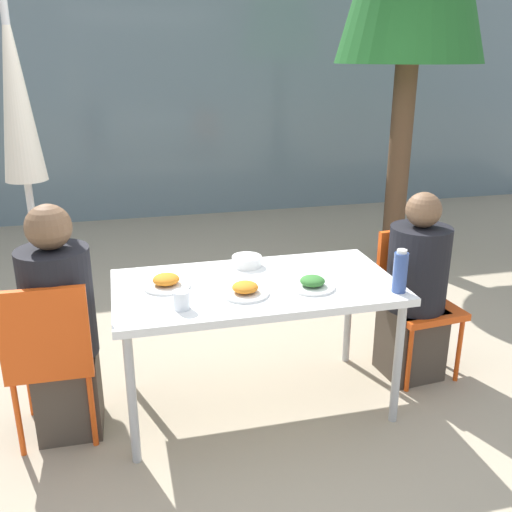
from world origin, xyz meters
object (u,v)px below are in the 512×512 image
at_px(chair_right, 414,291).
at_px(person_right, 415,293).
at_px(chair_left, 50,350).
at_px(person_left, 61,330).
at_px(closed_umbrella, 19,121).
at_px(drinking_cup, 182,300).
at_px(salad_bowl, 247,261).
at_px(bottle, 400,272).

distance_m(chair_right, person_right, 0.10).
bearing_deg(person_right, chair_right, -121.91).
relative_size(chair_left, person_right, 0.76).
bearing_deg(person_left, chair_left, -121.91).
bearing_deg(chair_right, closed_umbrella, -24.30).
height_order(person_left, drinking_cup, person_left).
bearing_deg(chair_left, closed_umbrella, 99.29).
height_order(chair_left, closed_umbrella, closed_umbrella).
bearing_deg(salad_bowl, drinking_cup, -131.14).
distance_m(chair_left, bottle, 1.74).
bearing_deg(person_right, closed_umbrella, -26.63).
bearing_deg(person_right, bottle, 44.10).
relative_size(chair_right, closed_umbrella, 0.40).
bearing_deg(closed_umbrella, chair_left, -81.78).
bearing_deg(drinking_cup, bottle, -2.97).
bearing_deg(drinking_cup, person_right, 12.73).
relative_size(chair_right, drinking_cup, 9.75).
xyz_separation_m(chair_left, drinking_cup, (0.62, -0.16, 0.26)).
height_order(chair_right, closed_umbrella, closed_umbrella).
relative_size(person_left, person_right, 1.06).
xyz_separation_m(closed_umbrella, drinking_cup, (0.76, -1.15, -0.71)).
bearing_deg(chair_right, person_right, 58.09).
xyz_separation_m(chair_left, person_right, (2.01, 0.15, 0.02)).
height_order(person_left, bottle, person_left).
bearing_deg(person_right, person_left, -3.24).
xyz_separation_m(chair_right, bottle, (-0.36, -0.45, 0.33)).
height_order(person_left, chair_right, person_left).
distance_m(chair_left, person_left, 0.11).
distance_m(person_left, person_right, 1.96).
bearing_deg(bottle, chair_right, 51.80).
relative_size(drinking_cup, salad_bowl, 0.53).
bearing_deg(person_right, drinking_cup, 7.29).
relative_size(chair_left, salad_bowl, 5.21).
bearing_deg(chair_right, chair_left, 1.21).
distance_m(chair_left, salad_bowl, 1.12).
relative_size(chair_right, person_right, 0.76).
bearing_deg(chair_right, drinking_cup, 10.12).
height_order(person_right, salad_bowl, person_right).
xyz_separation_m(chair_right, drinking_cup, (-1.43, -0.40, 0.26)).
bearing_deg(bottle, person_left, 169.84).
relative_size(person_right, bottle, 5.10).
height_order(chair_right, person_right, person_right).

